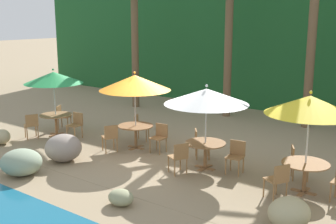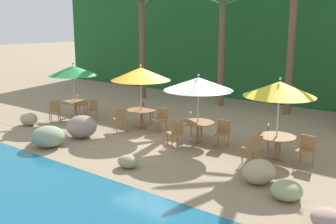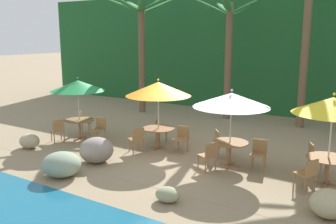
# 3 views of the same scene
# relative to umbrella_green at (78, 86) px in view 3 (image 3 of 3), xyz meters

# --- Properties ---
(ground_plane) EXTENTS (120.00, 120.00, 0.00)m
(ground_plane) POSITION_rel_umbrella_green_xyz_m (4.19, 0.25, -2.03)
(ground_plane) COLOR #937F60
(terrace_deck) EXTENTS (18.00, 5.20, 0.01)m
(terrace_deck) POSITION_rel_umbrella_green_xyz_m (4.19, 0.25, -2.02)
(terrace_deck) COLOR #937F60
(terrace_deck) RESTS_ON ground
(foliage_backdrop) EXTENTS (28.00, 2.40, 6.00)m
(foliage_backdrop) POSITION_rel_umbrella_green_xyz_m (4.19, 9.25, 0.97)
(foliage_backdrop) COLOR #1E5628
(foliage_backdrop) RESTS_ON ground
(rock_seawall) EXTENTS (17.90, 2.59, 0.88)m
(rock_seawall) POSITION_rel_umbrella_green_xyz_m (3.61, -2.33, -1.67)
(rock_seawall) COLOR tan
(rock_seawall) RESTS_ON ground
(umbrella_green) EXTENTS (2.00, 2.00, 2.34)m
(umbrella_green) POSITION_rel_umbrella_green_xyz_m (0.00, 0.00, 0.00)
(umbrella_green) COLOR silver
(umbrella_green) RESTS_ON ground
(dining_table_green) EXTENTS (1.10, 1.10, 0.74)m
(dining_table_green) POSITION_rel_umbrella_green_xyz_m (0.00, -0.00, -1.41)
(dining_table_green) COLOR olive
(dining_table_green) RESTS_ON ground
(chair_green_seaward) EXTENTS (0.46, 0.47, 0.87)m
(chair_green_seaward) POSITION_rel_umbrella_green_xyz_m (0.84, 0.17, -1.52)
(chair_green_seaward) COLOR #9E7042
(chair_green_seaward) RESTS_ON ground
(chair_green_inland) EXTENTS (0.58, 0.58, 0.87)m
(chair_green_inland) POSITION_rel_umbrella_green_xyz_m (-0.51, 0.68, -1.52)
(chair_green_inland) COLOR #9E7042
(chair_green_inland) RESTS_ON ground
(chair_green_left) EXTENTS (0.56, 0.56, 0.87)m
(chair_green_left) POSITION_rel_umbrella_green_xyz_m (-0.28, -0.81, -1.52)
(chair_green_left) COLOR #9E7042
(chair_green_left) RESTS_ON ground
(umbrella_orange) EXTENTS (2.21, 2.21, 2.44)m
(umbrella_orange) POSITION_rel_umbrella_green_xyz_m (3.23, 0.52, 0.06)
(umbrella_orange) COLOR silver
(umbrella_orange) RESTS_ON ground
(dining_table_orange) EXTENTS (1.10, 1.10, 0.74)m
(dining_table_orange) POSITION_rel_umbrella_green_xyz_m (3.23, 0.52, -1.41)
(dining_table_orange) COLOR olive
(dining_table_orange) RESTS_ON ground
(chair_orange_seaward) EXTENTS (0.45, 0.46, 0.87)m
(chair_orange_seaward) POSITION_rel_umbrella_green_xyz_m (4.07, 0.67, -1.52)
(chair_orange_seaward) COLOR #9E7042
(chair_orange_seaward) RESTS_ON ground
(chair_orange_inland) EXTENTS (0.57, 0.57, 0.87)m
(chair_orange_inland) POSITION_rel_umbrella_green_xyz_m (2.77, 1.24, -1.52)
(chair_orange_inland) COLOR #9E7042
(chair_orange_inland) RESTS_ON ground
(chair_orange_left) EXTENTS (0.58, 0.58, 0.87)m
(chair_orange_left) POSITION_rel_umbrella_green_xyz_m (2.90, -0.27, -1.52)
(chair_orange_left) COLOR #9E7042
(chair_orange_left) RESTS_ON ground
(umbrella_white) EXTENTS (2.26, 2.26, 2.33)m
(umbrella_white) POSITION_rel_umbrella_green_xyz_m (5.97, 0.25, -0.02)
(umbrella_white) COLOR silver
(umbrella_white) RESTS_ON ground
(dining_table_white) EXTENTS (1.10, 1.10, 0.74)m
(dining_table_white) POSITION_rel_umbrella_green_xyz_m (5.97, 0.25, -1.41)
(dining_table_white) COLOR olive
(dining_table_white) RESTS_ON ground
(chair_white_seaward) EXTENTS (0.47, 0.48, 0.87)m
(chair_white_seaward) POSITION_rel_umbrella_green_xyz_m (6.80, 0.46, -1.52)
(chair_white_seaward) COLOR #9E7042
(chair_white_seaward) RESTS_ON ground
(chair_white_inland) EXTENTS (0.59, 0.59, 0.87)m
(chair_white_inland) POSITION_rel_umbrella_green_xyz_m (5.38, 0.87, -1.52)
(chair_white_inland) COLOR #9E7042
(chair_white_inland) RESTS_ON ground
(chair_white_left) EXTENTS (0.57, 0.57, 0.87)m
(chair_white_left) POSITION_rel_umbrella_green_xyz_m (5.67, -0.55, -1.52)
(chair_white_left) COLOR #9E7042
(chair_white_left) RESTS_ON ground
(umbrella_yellow) EXTENTS (2.03, 2.03, 2.45)m
(umbrella_yellow) POSITION_rel_umbrella_green_xyz_m (8.71, 0.26, 0.09)
(umbrella_yellow) COLOR silver
(umbrella_yellow) RESTS_ON ground
(dining_table_yellow) EXTENTS (1.10, 1.10, 0.74)m
(dining_table_yellow) POSITION_rel_umbrella_green_xyz_m (8.71, 0.26, -1.41)
(dining_table_yellow) COLOR olive
(dining_table_yellow) RESTS_ON ground
(chair_yellow_inland) EXTENTS (0.57, 0.57, 0.87)m
(chair_yellow_inland) POSITION_rel_umbrella_green_xyz_m (8.24, 0.98, -1.52)
(chair_yellow_inland) COLOR #9E7042
(chair_yellow_inland) RESTS_ON ground
(chair_yellow_left) EXTENTS (0.58, 0.57, 0.87)m
(chair_yellow_left) POSITION_rel_umbrella_green_xyz_m (8.38, -0.53, -1.52)
(chair_yellow_left) COLOR #9E7042
(chair_yellow_left) RESTS_ON ground
(palm_tree_nearest) EXTENTS (3.40, 3.45, 5.70)m
(palm_tree_nearest) POSITION_rel_umbrella_green_xyz_m (-0.97, 5.34, 1.95)
(palm_tree_nearest) COLOR brown
(palm_tree_nearest) RESTS_ON ground
(palm_tree_second) EXTENTS (3.15, 3.29, 5.48)m
(palm_tree_second) POSITION_rel_umbrella_green_xyz_m (3.31, 6.19, 1.62)
(palm_tree_second) COLOR brown
(palm_tree_second) RESTS_ON ground
(palm_tree_third) EXTENTS (3.52, 3.57, 6.85)m
(palm_tree_third) POSITION_rel_umbrella_green_xyz_m (6.58, 6.38, 2.67)
(palm_tree_third) COLOR brown
(palm_tree_third) RESTS_ON ground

